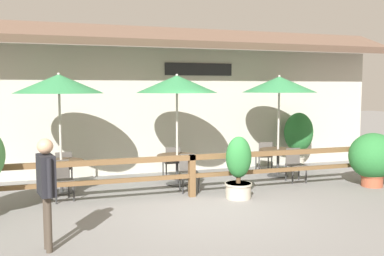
{
  "coord_description": "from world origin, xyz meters",
  "views": [
    {
      "loc": [
        -2.94,
        -7.99,
        2.45
      ],
      "look_at": [
        0.13,
        1.45,
        1.52
      ],
      "focal_mm": 40.0,
      "sensor_mm": 36.0,
      "label": 1
    }
  ],
  "objects": [
    {
      "name": "patio_umbrella_far",
      "position": [
        2.98,
        2.47,
        2.55
      ],
      "size": [
        2.04,
        2.04,
        2.81
      ],
      "color": "#B7B2A8",
      "rests_on": "ground"
    },
    {
      "name": "pedestrian",
      "position": [
        -3.07,
        -1.35,
        1.1
      ],
      "size": [
        0.3,
        0.59,
        1.71
      ],
      "rotation": [
        0.0,
        0.0,
        -1.38
      ],
      "color": "#42382D",
      "rests_on": "ground"
    },
    {
      "name": "chair_far_wallside",
      "position": [
        2.97,
        3.24,
        0.49
      ],
      "size": [
        0.5,
        0.5,
        0.87
      ],
      "rotation": [
        0.0,
        0.0,
        2.92
      ],
      "color": "#514C47",
      "rests_on": "ground"
    },
    {
      "name": "ground_plane",
      "position": [
        0.0,
        0.0,
        0.0
      ],
      "size": [
        60.0,
        60.0,
        0.0
      ],
      "primitive_type": "plane",
      "color": "slate"
    },
    {
      "name": "dining_table_near",
      "position": [
        -2.8,
        2.35,
        0.61
      ],
      "size": [
        1.03,
        1.03,
        0.76
      ],
      "color": "#4C3826",
      "rests_on": "ground"
    },
    {
      "name": "potted_plant_small_flowering",
      "position": [
        0.94,
        0.6,
        0.69
      ],
      "size": [
        0.61,
        0.61,
        1.39
      ],
      "color": "#B7AD99",
      "rests_on": "ground"
    },
    {
      "name": "patio_umbrella_near",
      "position": [
        -2.8,
        2.35,
        2.55
      ],
      "size": [
        2.04,
        2.04,
        2.81
      ],
      "color": "#B7B2A8",
      "rests_on": "ground"
    },
    {
      "name": "potted_plant_tall_tropical",
      "position": [
        4.6,
        0.61,
        0.74
      ],
      "size": [
        1.21,
        1.09,
        1.34
      ],
      "color": "#9E4C33",
      "rests_on": "ground"
    },
    {
      "name": "chair_middle_wallside",
      "position": [
        0.09,
        3.08,
        0.49
      ],
      "size": [
        0.43,
        0.43,
        0.87
      ],
      "rotation": [
        0.0,
        0.0,
        3.12
      ],
      "color": "#514C47",
      "rests_on": "ground"
    },
    {
      "name": "chair_near_streetside",
      "position": [
        -2.81,
        1.63,
        0.49
      ],
      "size": [
        0.51,
        0.51,
        0.87
      ],
      "rotation": [
        0.0,
        0.0,
        0.25
      ],
      "color": "#514C47",
      "rests_on": "ground"
    },
    {
      "name": "building_facade",
      "position": [
        0.0,
        4.1,
        2.16
      ],
      "size": [
        14.28,
        1.49,
        4.23
      ],
      "color": "#BCB7A8",
      "rests_on": "ground"
    },
    {
      "name": "potted_plant_broad_leaf",
      "position": [
        4.31,
        3.55,
        1.04
      ],
      "size": [
        0.92,
        0.83,
        1.69
      ],
      "color": "#B7AD99",
      "rests_on": "ground"
    },
    {
      "name": "dining_table_far",
      "position": [
        2.98,
        2.47,
        0.61
      ],
      "size": [
        1.03,
        1.03,
        0.76
      ],
      "color": "#4C3826",
      "rests_on": "ground"
    },
    {
      "name": "patio_umbrella_middle",
      "position": [
        0.02,
        2.33,
        2.55
      ],
      "size": [
        2.04,
        2.04,
        2.81
      ],
      "color": "#B7B2A8",
      "rests_on": "ground"
    },
    {
      "name": "dining_table_middle",
      "position": [
        0.02,
        2.33,
        0.61
      ],
      "size": [
        1.03,
        1.03,
        0.76
      ],
      "color": "#4C3826",
      "rests_on": "ground"
    },
    {
      "name": "chair_far_streetside",
      "position": [
        3.05,
        1.69,
        0.49
      ],
      "size": [
        0.45,
        0.45,
        0.87
      ],
      "rotation": [
        0.0,
        0.0,
        -0.06
      ],
      "color": "#514C47",
      "rests_on": "ground"
    },
    {
      "name": "chair_near_wallside",
      "position": [
        -2.75,
        3.06,
        0.49
      ],
      "size": [
        0.48,
        0.48,
        0.87
      ],
      "rotation": [
        0.0,
        0.0,
        3.3
      ],
      "color": "#514C47",
      "rests_on": "ground"
    },
    {
      "name": "patio_railing",
      "position": [
        0.0,
        1.05,
        0.7
      ],
      "size": [
        10.4,
        0.14,
        0.95
      ],
      "color": "brown",
      "rests_on": "ground"
    },
    {
      "name": "chair_middle_streetside",
      "position": [
        0.09,
        1.58,
        0.49
      ],
      "size": [
        0.46,
        0.46,
        0.87
      ],
      "rotation": [
        0.0,
        0.0,
        -0.11
      ],
      "color": "#514C47",
      "rests_on": "ground"
    }
  ]
}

